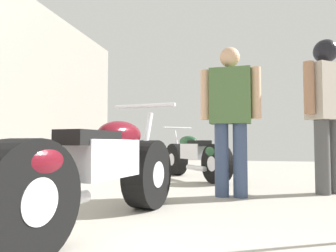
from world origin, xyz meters
TOP-DOWN VIEW (x-y plane):
  - ground_plane at (0.00, 3.05)m, footprint 14.64×14.64m
  - motorcycle_maroon_cruiser at (-0.66, 1.95)m, footprint 0.67×2.00m
  - motorcycle_black_naked at (-0.41, 4.99)m, footprint 1.30×1.58m
  - mechanic_in_blue at (0.19, 3.42)m, footprint 0.66×0.25m
  - mechanic_with_helmet at (1.29, 3.88)m, footprint 0.62×0.53m

SIDE VIEW (x-z plane):
  - ground_plane at x=0.00m, z-range 0.00..0.00m
  - motorcycle_black_naked at x=-0.41m, z-range -0.07..0.80m
  - motorcycle_maroon_cruiser at x=-0.66m, z-range -0.08..0.85m
  - mechanic_in_blue at x=0.19m, z-range 0.11..1.75m
  - mechanic_with_helmet at x=1.29m, z-range 0.18..1.98m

